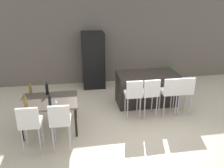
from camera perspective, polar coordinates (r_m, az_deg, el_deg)
ground_plane at (r=5.88m, az=7.16°, el=-9.32°), size 10.00×10.00×0.00m
back_wall at (r=8.16m, az=1.70°, el=10.59°), size 10.00×0.12×2.90m
kitchen_island at (r=6.68m, az=8.48°, el=-1.07°), size 1.67×0.81×0.92m
bar_chair_left at (r=5.73m, az=5.32°, el=-2.23°), size 0.41×0.41×1.05m
bar_chair_middle at (r=5.85m, az=9.37°, el=-1.94°), size 0.42×0.42×1.05m
bar_chair_right at (r=6.03m, az=14.03°, el=-1.60°), size 0.40×0.40×1.05m
bar_chair_far at (r=6.19m, az=17.37°, el=-1.34°), size 0.41×0.41×1.05m
dining_table at (r=5.46m, az=-15.16°, el=-4.49°), size 1.27×0.96×0.74m
dining_chair_near at (r=4.76m, az=-19.55°, el=-8.80°), size 0.41×0.41×1.05m
dining_chair_far at (r=4.68m, az=-12.62°, el=-8.53°), size 0.42×0.42×1.05m
wine_bottle_near at (r=5.03m, az=-15.03°, el=-4.31°), size 0.06×0.06×0.32m
wine_bottle_right at (r=5.18m, az=-20.49°, el=-4.31°), size 0.07×0.07×0.33m
wine_bottle_inner at (r=5.82m, az=-19.44°, el=-1.24°), size 0.07×0.07×0.34m
wine_bottle_left at (r=5.69m, az=-15.69°, el=-1.29°), size 0.07×0.07×0.32m
wine_glass_middle at (r=5.06m, az=-13.65°, el=-4.09°), size 0.07×0.07×0.17m
refrigerator at (r=7.73m, az=-4.64°, el=5.87°), size 0.72×0.68×1.84m
potted_plant at (r=8.52m, az=13.84°, el=2.80°), size 0.40×0.40×0.60m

